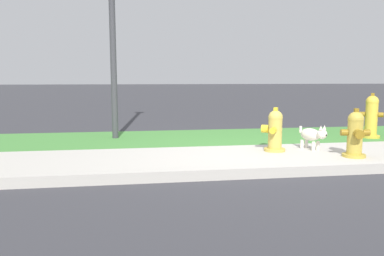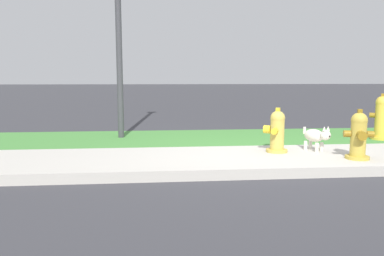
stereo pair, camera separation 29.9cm
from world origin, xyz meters
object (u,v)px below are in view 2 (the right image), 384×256
at_px(fire_hydrant_mid_block, 381,117).
at_px(small_white_dog, 316,136).
at_px(fire_hydrant_at_driveway, 277,132).
at_px(fire_hydrant_by_grass_verge, 359,136).

height_order(fire_hydrant_mid_block, small_white_dog, fire_hydrant_mid_block).
distance_m(fire_hydrant_at_driveway, fire_hydrant_by_grass_verge, 1.10).
bearing_deg(fire_hydrant_by_grass_verge, fire_hydrant_mid_block, -115.31).
bearing_deg(fire_hydrant_at_driveway, fire_hydrant_mid_block, -33.24).
bearing_deg(fire_hydrant_mid_block, fire_hydrant_by_grass_verge, -96.70).
distance_m(fire_hydrant_mid_block, small_white_dog, 1.91).
bearing_deg(fire_hydrant_mid_block, small_white_dog, -115.94).
distance_m(fire_hydrant_at_driveway, fire_hydrant_mid_block, 2.45).
relative_size(fire_hydrant_at_driveway, small_white_dog, 1.45).
bearing_deg(small_white_dog, fire_hydrant_by_grass_verge, 4.38).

